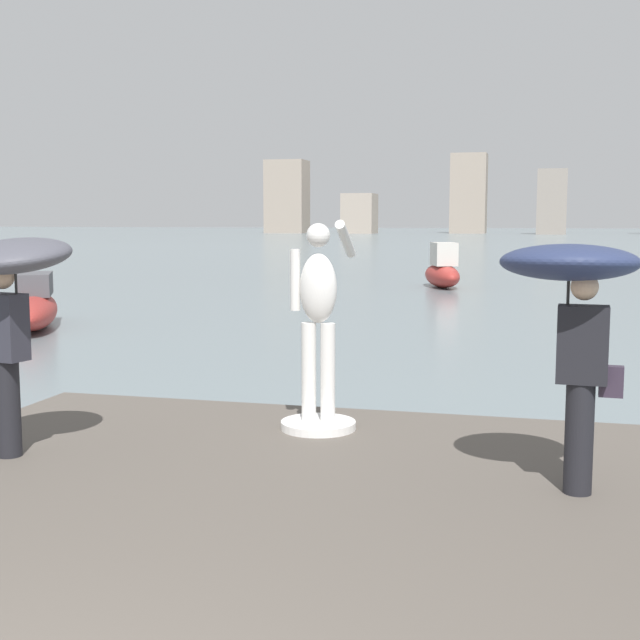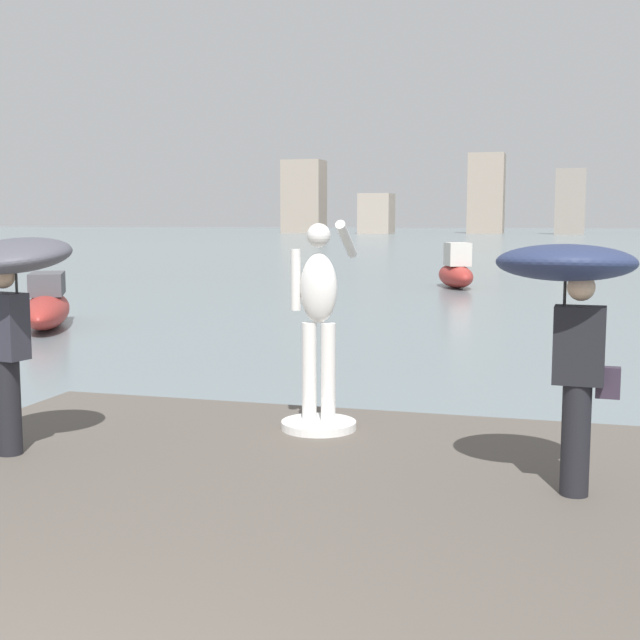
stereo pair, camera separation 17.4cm
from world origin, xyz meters
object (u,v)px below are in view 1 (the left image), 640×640
Objects in this scene: onlooker_right at (573,292)px; boat_far at (35,307)px; boat_near at (442,271)px; onlooker_left at (12,284)px; statue_white_figure at (318,338)px.

onlooker_right reaches higher than boat_far.
boat_far is at bearing -119.82° from boat_near.
boat_near is at bearing 87.39° from onlooker_left.
statue_white_figure is at bearing -86.97° from boat_near.
statue_white_figure is 1.08× the size of onlooker_right.
onlooker_right is at bearing -31.16° from statue_white_figure.
statue_white_figure is at bearing 34.87° from onlooker_left.
onlooker_left is at bearing -57.74° from boat_far.
onlooker_left is 4.77m from onlooker_right.
statue_white_figure reaches higher than boat_near.
boat_far is (-6.91, 10.94, -1.49)m from onlooker_left.
statue_white_figure is 13.16m from boat_far.
statue_white_figure is 0.60× the size of boat_near.
statue_white_figure is at bearing -45.02° from boat_far.
onlooker_left is (-2.37, -1.65, 0.63)m from statue_white_figure.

